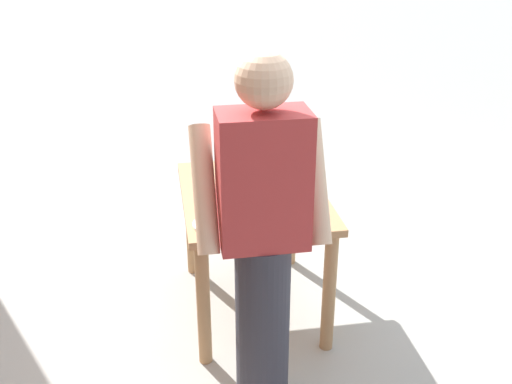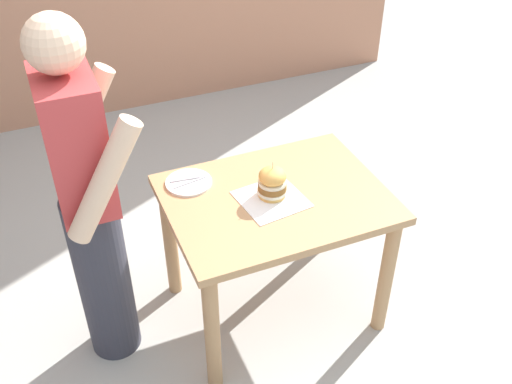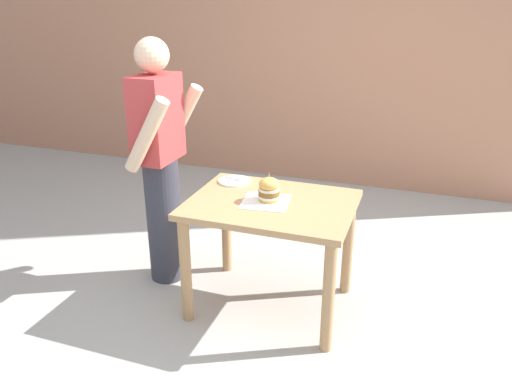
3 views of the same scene
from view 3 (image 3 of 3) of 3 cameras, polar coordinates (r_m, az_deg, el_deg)
The scene contains 8 objects.
ground_plane at distance 3.42m, azimuth 1.62°, elevation -12.65°, with size 80.00×80.00×0.00m, color #ADAAA3.
patio_table at distance 3.12m, azimuth 1.74°, elevation -3.37°, with size 0.77×1.01×0.74m.
serving_paper at distance 3.06m, azimuth 1.10°, elevation -1.11°, with size 0.28×0.28×0.00m, color white.
sandwich at distance 3.05m, azimuth 1.51°, elevation 0.31°, with size 0.14×0.14×0.18m.
pickle_spear at distance 3.15m, azimuth 1.94°, elevation -0.15°, with size 0.02×0.02×0.09m, color #8EA83D.
side_plate_with_forks at distance 3.39m, azimuth -2.47°, elevation 1.27°, with size 0.22×0.22×0.02m.
diner_across_table at distance 3.41m, azimuth -10.88°, elevation 3.44°, with size 0.55×0.35×1.69m.
parked_car_far_end at distance 13.66m, azimuth -22.42°, elevation 15.09°, with size 4.25×1.93×1.60m.
Camera 3 is at (-2.70, -0.85, 1.93)m, focal length 35.00 mm.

